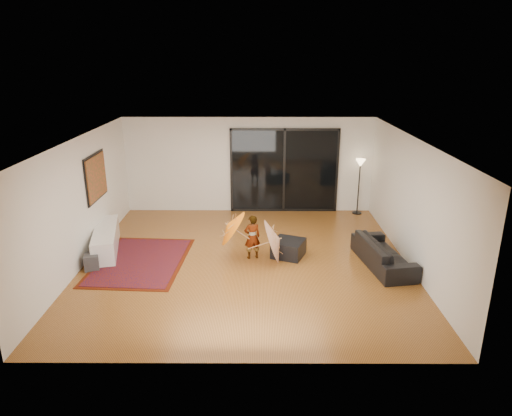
{
  "coord_description": "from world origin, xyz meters",
  "views": [
    {
      "loc": [
        0.25,
        -9.13,
        4.3
      ],
      "look_at": [
        0.21,
        0.42,
        1.1
      ],
      "focal_mm": 32.0,
      "sensor_mm": 36.0,
      "label": 1
    }
  ],
  "objects_px": {
    "media_console": "(106,240)",
    "ottoman": "(288,248)",
    "sofa": "(383,253)",
    "child": "(252,237)"
  },
  "relations": [
    {
      "from": "ottoman",
      "to": "child",
      "type": "distance_m",
      "value": 0.88
    },
    {
      "from": "sofa",
      "to": "ottoman",
      "type": "xyz_separation_m",
      "value": [
        -2.0,
        0.48,
        -0.1
      ]
    },
    {
      "from": "sofa",
      "to": "ottoman",
      "type": "distance_m",
      "value": 2.06
    },
    {
      "from": "media_console",
      "to": "ottoman",
      "type": "bearing_deg",
      "value": -17.31
    },
    {
      "from": "media_console",
      "to": "ottoman",
      "type": "distance_m",
      "value": 4.21
    },
    {
      "from": "child",
      "to": "sofa",
      "type": "bearing_deg",
      "value": 154.71
    },
    {
      "from": "sofa",
      "to": "child",
      "type": "height_order",
      "value": "child"
    },
    {
      "from": "media_console",
      "to": "child",
      "type": "bearing_deg",
      "value": -20.13
    },
    {
      "from": "media_console",
      "to": "ottoman",
      "type": "height_order",
      "value": "media_console"
    },
    {
      "from": "sofa",
      "to": "ottoman",
      "type": "height_order",
      "value": "sofa"
    }
  ]
}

